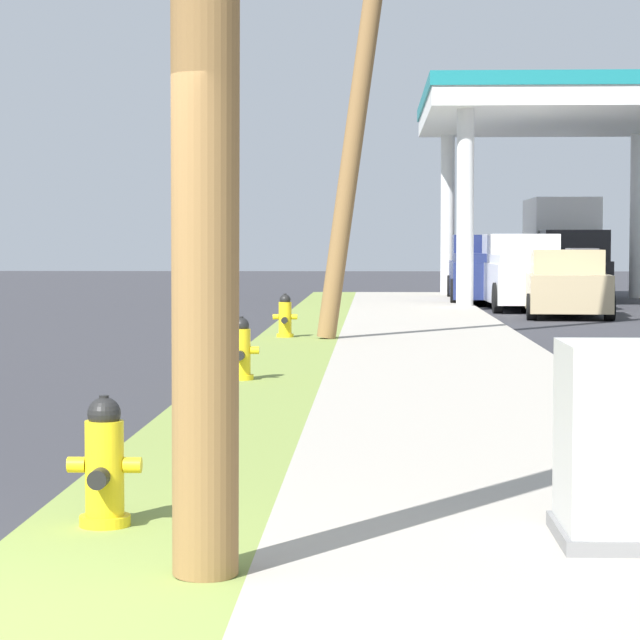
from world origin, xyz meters
name	(u,v)px	position (x,y,z in m)	size (l,w,h in m)	color
fire_hydrant_nearest	(104,469)	(0.49, 2.31, 0.45)	(0.42, 0.38, 0.74)	yellow
fire_hydrant_second	(241,352)	(0.45, 10.71, 0.45)	(0.42, 0.38, 0.74)	yellow
fire_hydrant_third	(285,318)	(0.48, 18.08, 0.45)	(0.42, 0.37, 0.74)	yellow
utility_pole_midground	(369,28)	(1.91, 17.60, 5.27)	(2.28, 0.69, 10.14)	olive
utility_cabinet	(610,449)	(3.28, 2.03, 0.62)	(0.58, 0.84, 1.07)	slate
car_tan_by_near_pump	(566,286)	(6.51, 27.21, 0.72)	(2.22, 4.62, 1.57)	tan
car_silver_by_far_pump	(533,273)	(7.35, 41.21, 0.72)	(1.97, 4.51, 1.57)	#BCBCC1
truck_black_at_forecourt	(563,251)	(7.81, 37.36, 1.49)	(2.13, 6.40, 3.11)	black
truck_white_on_apron	(524,274)	(5.94, 30.89, 0.91)	(2.24, 5.45, 1.97)	white
truck_navy_at_far_bay	(486,272)	(5.20, 34.23, 0.91)	(2.28, 5.46, 1.97)	navy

